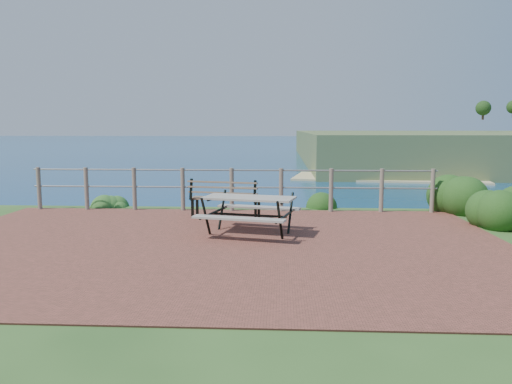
% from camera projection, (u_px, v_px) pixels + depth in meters
% --- Properties ---
extents(ground, '(10.00, 7.00, 0.12)m').
position_uv_depth(ground, '(212.00, 245.00, 8.35)').
color(ground, brown).
rests_on(ground, ground).
extents(ocean, '(1200.00, 1200.00, 0.00)m').
position_uv_depth(ocean, '(279.00, 132.00, 206.42)').
color(ocean, '#135876').
rests_on(ocean, ground).
extents(safety_railing, '(9.40, 0.10, 1.00)m').
position_uv_depth(safety_railing, '(232.00, 187.00, 11.59)').
color(safety_railing, '#6B5B4C').
rests_on(safety_railing, ground).
extents(picnic_table, '(1.73, 1.38, 0.69)m').
position_uv_depth(picnic_table, '(249.00, 211.00, 9.06)').
color(picnic_table, gray).
rests_on(picnic_table, ground).
extents(park_bench, '(1.56, 0.66, 0.86)m').
position_uv_depth(park_bench, '(226.00, 193.00, 10.65)').
color(park_bench, brown).
rests_on(park_bench, ground).
extents(shrub_right_front, '(1.28, 1.28, 1.82)m').
position_uv_depth(shrub_right_front, '(511.00, 229.00, 9.60)').
color(shrub_right_front, '#1D4214').
rests_on(shrub_right_front, ground).
extents(shrub_right_edge, '(1.08, 1.08, 1.55)m').
position_uv_depth(shrub_right_edge, '(463.00, 213.00, 11.40)').
color(shrub_right_edge, '#1D4214').
rests_on(shrub_right_edge, ground).
extents(shrub_lip_west, '(0.78, 0.78, 0.52)m').
position_uv_depth(shrub_lip_west, '(113.00, 206.00, 12.53)').
color(shrub_lip_west, '#285A21').
rests_on(shrub_lip_west, ground).
extents(shrub_lip_east, '(0.82, 0.82, 0.58)m').
position_uv_depth(shrub_lip_east, '(318.00, 207.00, 12.36)').
color(shrub_lip_east, '#1D4214').
rests_on(shrub_lip_east, ground).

